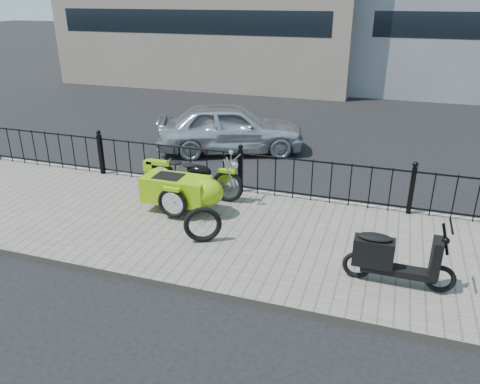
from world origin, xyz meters
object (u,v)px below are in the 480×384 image
(spare_tire, at_px, (203,225))
(scooter, at_px, (391,258))
(sedan_car, at_px, (230,128))
(motorcycle_sidecar, at_px, (187,187))

(spare_tire, bearing_deg, scooter, -5.24)
(scooter, xyz_separation_m, sedan_car, (-4.50, 5.58, 0.15))
(motorcycle_sidecar, bearing_deg, scooter, -20.07)
(motorcycle_sidecar, distance_m, spare_tire, 1.41)
(spare_tire, height_order, sedan_car, sedan_car)
(scooter, xyz_separation_m, spare_tire, (-3.12, 0.29, -0.09))
(motorcycle_sidecar, height_order, scooter, scooter)
(motorcycle_sidecar, height_order, spare_tire, motorcycle_sidecar)
(motorcycle_sidecar, xyz_separation_m, sedan_car, (-0.57, 4.14, 0.10))
(motorcycle_sidecar, height_order, sedan_car, sedan_car)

